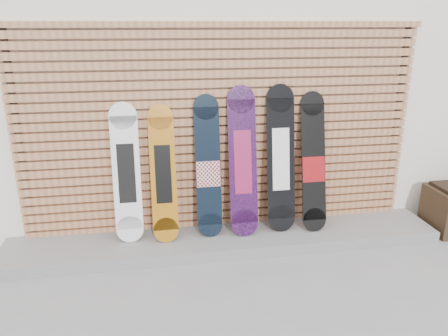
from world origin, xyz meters
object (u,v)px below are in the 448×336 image
Objects in this scene: snowboard_2 at (208,168)px; snowboard_3 at (243,162)px; snowboard_5 at (313,163)px; snowboard_4 at (281,159)px; snowboard_0 at (127,173)px; snowboard_1 at (163,174)px.

snowboard_2 is 0.95× the size of snowboard_3.
snowboard_3 is 1.05× the size of snowboard_5.
snowboard_0 is at bearing 179.45° from snowboard_4.
snowboard_0 is 1.02× the size of snowboard_1.
snowboard_4 is at bearing -0.55° from snowboard_0.
snowboard_2 is at bearing 176.49° from snowboard_3.
snowboard_0 is at bearing 174.54° from snowboard_1.
snowboard_1 is at bearing -179.10° from snowboard_4.
snowboard_2 is 0.95× the size of snowboard_4.
snowboard_4 reaches higher than snowboard_0.
snowboard_2 is at bearing 2.65° from snowboard_1.
snowboard_0 is at bearing 178.60° from snowboard_5.
snowboard_0 is 0.91× the size of snowboard_3.
snowboard_5 is at bearing -0.47° from snowboard_1.
snowboard_5 is (0.36, -0.03, -0.05)m from snowboard_4.
snowboard_4 is (0.78, -0.00, 0.05)m from snowboard_2.
snowboard_3 reaches higher than snowboard_2.
snowboard_1 is 0.94× the size of snowboard_5.
snowboard_4 reaches higher than snowboard_3.
snowboard_4 is at bearing 2.80° from snowboard_3.
snowboard_2 is 1.00× the size of snowboard_5.
snowboard_3 is (0.36, -0.02, 0.05)m from snowboard_2.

